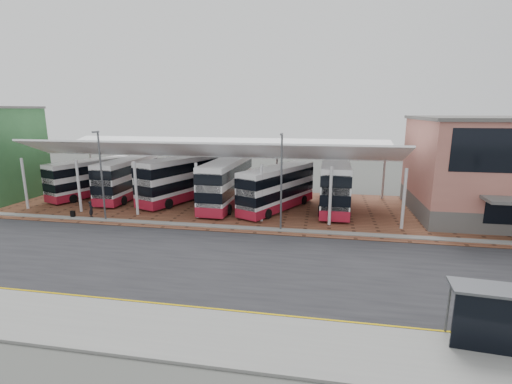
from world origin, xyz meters
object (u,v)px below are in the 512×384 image
(bus_1, at_px, (128,178))
(bus_shelter, at_px, (500,314))
(bus_0, at_px, (92,178))
(bus_3, at_px, (227,183))
(bus_2, at_px, (183,179))
(bus_4, at_px, (277,189))
(bus_5, at_px, (335,185))
(pedestrian, at_px, (91,209))

(bus_1, relative_size, bus_shelter, 3.17)
(bus_0, distance_m, bus_3, 16.45)
(bus_0, relative_size, bus_shelter, 3.06)
(bus_1, height_order, bus_2, bus_2)
(bus_4, distance_m, bus_5, 5.92)
(bus_1, xyz_separation_m, bus_3, (11.88, -1.35, 0.17))
(bus_5, distance_m, pedestrian, 23.57)
(pedestrian, bearing_deg, bus_shelter, -138.30)
(bus_4, relative_size, pedestrian, 6.59)
(bus_1, distance_m, bus_4, 17.43)
(bus_4, bearing_deg, pedestrian, -133.77)
(bus_2, xyz_separation_m, bus_3, (5.31, -1.31, -0.02))
(bus_2, height_order, bus_5, bus_5)
(bus_5, xyz_separation_m, pedestrian, (-22.18, -7.79, -1.59))
(bus_3, bearing_deg, bus_4, -6.80)
(bus_4, height_order, pedestrian, bus_4)
(bus_3, height_order, pedestrian, bus_3)
(bus_2, distance_m, bus_3, 5.46)
(bus_shelter, bearing_deg, pedestrian, 157.59)
(bus_1, distance_m, bus_shelter, 36.87)
(bus_0, relative_size, pedestrian, 6.54)
(bus_0, xyz_separation_m, bus_4, (21.80, -2.14, 0.05))
(bus_4, bearing_deg, bus_1, -160.97)
(bus_1, xyz_separation_m, bus_shelter, (28.96, -22.81, -0.48))
(bus_0, height_order, bus_5, bus_5)
(bus_1, bearing_deg, bus_5, -1.39)
(bus_4, xyz_separation_m, pedestrian, (-16.55, -6.01, -1.34))
(pedestrian, relative_size, bus_shelter, 0.47)
(pedestrian, xyz_separation_m, bus_shelter, (28.22, -14.61, 0.92))
(pedestrian, bearing_deg, bus_0, 11.90)
(bus_3, height_order, bus_5, bus_5)
(bus_5, bearing_deg, bus_2, 179.71)
(bus_0, bearing_deg, pedestrian, -36.06)
(bus_0, bearing_deg, bus_shelter, -13.10)
(bus_4, distance_m, pedestrian, 17.66)
(bus_1, distance_m, bus_3, 11.96)
(bus_1, bearing_deg, bus_shelter, -38.59)
(bus_0, height_order, bus_shelter, bus_0)
(bus_4, distance_m, bus_shelter, 23.69)
(bus_4, bearing_deg, bus_0, -159.32)
(bus_5, bearing_deg, bus_0, -179.72)
(bus_0, height_order, bus_3, bus_3)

